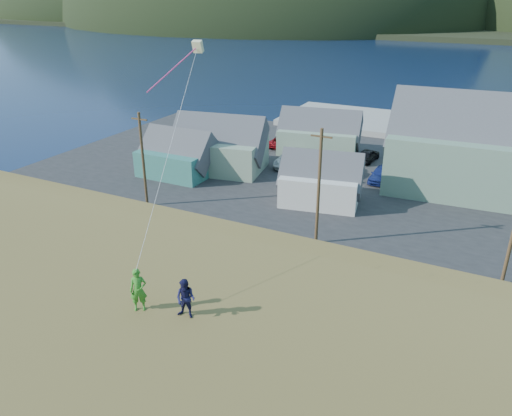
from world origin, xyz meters
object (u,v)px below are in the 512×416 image
at_px(kite_flyer_navy, 186,299).
at_px(wharf, 375,122).
at_px(kite_flyer_green, 138,290).
at_px(shed_white, 321,180).
at_px(shed_teal, 177,155).
at_px(shed_palegreen_far, 319,133).
at_px(shed_palegreen_near, 219,146).

bearing_deg(kite_flyer_navy, wharf, 90.45).
bearing_deg(kite_flyer_green, shed_white, 61.41).
bearing_deg(shed_teal, wharf, 66.30).
bearing_deg(shed_palegreen_far, wharf, 71.26).
relative_size(shed_white, kite_flyer_navy, 5.29).
bearing_deg(shed_white, kite_flyer_navy, -91.09).
bearing_deg(wharf, kite_flyer_navy, -82.86).
xyz_separation_m(wharf, shed_teal, (-13.33, -30.40, 1.81)).
relative_size(shed_palegreen_near, kite_flyer_navy, 7.05).
relative_size(shed_teal, shed_palegreen_far, 0.74).
relative_size(shed_white, shed_palegreen_far, 0.79).
xyz_separation_m(shed_teal, shed_white, (16.01, -0.40, 0.00)).
distance_m(shed_palegreen_near, shed_palegreen_far, 12.95).
xyz_separation_m(wharf, shed_palegreen_far, (-2.68, -16.48, 2.03)).
distance_m(shed_teal, kite_flyer_green, 35.03).
height_order(wharf, shed_palegreen_far, shed_palegreen_far).
xyz_separation_m(shed_white, shed_palegreen_far, (-5.36, 14.32, 0.21)).
height_order(shed_palegreen_far, kite_flyer_navy, kite_flyer_navy).
bearing_deg(shed_teal, shed_white, -1.43).
bearing_deg(shed_palegreen_near, kite_flyer_navy, -70.72).
relative_size(wharf, kite_flyer_navy, 16.90).
bearing_deg(kite_flyer_navy, kite_flyer_green, -174.17).
bearing_deg(kite_flyer_navy, shed_teal, 119.31).
height_order(shed_palegreen_near, kite_flyer_green, kite_flyer_green).
xyz_separation_m(wharf, kite_flyer_green, (5.58, -59.31, 7.60)).
bearing_deg(shed_palegreen_near, wharf, 59.34).
distance_m(shed_palegreen_near, shed_white, 13.57).
relative_size(shed_teal, shed_white, 0.94).
bearing_deg(shed_white, shed_palegreen_far, 99.92).
height_order(shed_white, kite_flyer_green, kite_flyer_green).
xyz_separation_m(shed_palegreen_near, kite_flyer_green, (15.90, -32.39, 5.32)).
distance_m(kite_flyer_green, kite_flyer_navy, 1.85).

